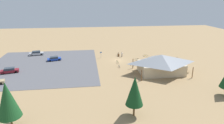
{
  "coord_description": "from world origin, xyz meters",
  "views": [
    {
      "loc": [
        9.97,
        60.62,
        19.37
      ],
      "look_at": [
        2.58,
        4.89,
        1.2
      ],
      "focal_mm": 31.7,
      "sensor_mm": 36.0,
      "label": 1
    }
  ],
  "objects_px": {
    "trash_bin": "(119,55)",
    "pine_center": "(135,91)",
    "bicycle_black_yard_right": "(118,54)",
    "bicycle_teal_yard_center": "(137,60)",
    "lot_sign": "(101,54)",
    "visitor_at_bikes": "(173,62)",
    "bicycle_white_by_bin": "(119,66)",
    "bicycle_red_lone_east": "(188,62)",
    "bicycle_silver_edge_north": "(178,62)",
    "car_maroon_aisle_side": "(10,70)",
    "bicycle_purple_yard_left": "(132,64)",
    "bike_pavilion": "(161,63)",
    "visitor_by_pavilion": "(122,54)",
    "bicycle_yellow_back_row": "(146,56)",
    "bicycle_blue_near_porch": "(149,59)",
    "bicycle_green_trailside": "(117,62)",
    "car_silver_second_row": "(36,53)",
    "car_blue_back_corner": "(54,59)",
    "pine_far_east": "(7,100)"
  },
  "relations": [
    {
      "from": "bicycle_green_trailside",
      "to": "car_blue_back_corner",
      "type": "distance_m",
      "value": 20.63
    },
    {
      "from": "lot_sign",
      "to": "bicycle_green_trailside",
      "type": "relative_size",
      "value": 1.27
    },
    {
      "from": "bicycle_white_by_bin",
      "to": "car_maroon_aisle_side",
      "type": "relative_size",
      "value": 0.35
    },
    {
      "from": "bicycle_blue_near_porch",
      "to": "visitor_by_pavilion",
      "type": "height_order",
      "value": "visitor_by_pavilion"
    },
    {
      "from": "bike_pavilion",
      "to": "bicycle_silver_edge_north",
      "type": "height_order",
      "value": "bike_pavilion"
    },
    {
      "from": "car_blue_back_corner",
      "to": "bicycle_teal_yard_center",
      "type": "bearing_deg",
      "value": 172.07
    },
    {
      "from": "trash_bin",
      "to": "bicycle_teal_yard_center",
      "type": "bearing_deg",
      "value": 131.75
    },
    {
      "from": "bicycle_teal_yard_center",
      "to": "car_maroon_aisle_side",
      "type": "distance_m",
      "value": 37.5
    },
    {
      "from": "bicycle_black_yard_right",
      "to": "bicycle_teal_yard_center",
      "type": "height_order",
      "value": "bicycle_black_yard_right"
    },
    {
      "from": "lot_sign",
      "to": "visitor_at_bikes",
      "type": "relative_size",
      "value": 1.28
    },
    {
      "from": "bicycle_red_lone_east",
      "to": "bicycle_white_by_bin",
      "type": "bearing_deg",
      "value": 3.36
    },
    {
      "from": "pine_far_east",
      "to": "bicycle_blue_near_porch",
      "type": "relative_size",
      "value": 6.24
    },
    {
      "from": "bicycle_blue_near_porch",
      "to": "bicycle_silver_edge_north",
      "type": "xyz_separation_m",
      "value": [
        -7.81,
        5.18,
        0.02
      ]
    },
    {
      "from": "pine_far_east",
      "to": "bicycle_teal_yard_center",
      "type": "height_order",
      "value": "pine_far_east"
    },
    {
      "from": "trash_bin",
      "to": "bicycle_red_lone_east",
      "type": "relative_size",
      "value": 0.53
    },
    {
      "from": "bicycle_red_lone_east",
      "to": "bicycle_silver_edge_north",
      "type": "height_order",
      "value": "bicycle_silver_edge_north"
    },
    {
      "from": "bicycle_green_trailside",
      "to": "bicycle_yellow_back_row",
      "type": "xyz_separation_m",
      "value": [
        -10.85,
        -5.57,
        -0.0
      ]
    },
    {
      "from": "pine_far_east",
      "to": "bicycle_black_yard_right",
      "type": "distance_m",
      "value": 45.1
    },
    {
      "from": "bicycle_teal_yard_center",
      "to": "bicycle_blue_near_porch",
      "type": "distance_m",
      "value": 4.26
    },
    {
      "from": "bike_pavilion",
      "to": "car_maroon_aisle_side",
      "type": "height_order",
      "value": "bike_pavilion"
    },
    {
      "from": "bicycle_teal_yard_center",
      "to": "bicycle_silver_edge_north",
      "type": "height_order",
      "value": "bicycle_teal_yard_center"
    },
    {
      "from": "visitor_by_pavilion",
      "to": "bicycle_black_yard_right",
      "type": "bearing_deg",
      "value": -59.64
    },
    {
      "from": "bicycle_silver_edge_north",
      "to": "bicycle_teal_yard_center",
      "type": "bearing_deg",
      "value": -20.59
    },
    {
      "from": "lot_sign",
      "to": "visitor_at_bikes",
      "type": "distance_m",
      "value": 23.71
    },
    {
      "from": "bicycle_yellow_back_row",
      "to": "bicycle_silver_edge_north",
      "type": "bearing_deg",
      "value": 133.08
    },
    {
      "from": "bicycle_purple_yard_left",
      "to": "bike_pavilion",
      "type": "bearing_deg",
      "value": 131.1
    },
    {
      "from": "visitor_by_pavilion",
      "to": "pine_center",
      "type": "bearing_deg",
      "value": 82.95
    },
    {
      "from": "bicycle_blue_near_porch",
      "to": "visitor_at_bikes",
      "type": "xyz_separation_m",
      "value": [
        -5.77,
        6.21,
        0.55
      ]
    },
    {
      "from": "car_silver_second_row",
      "to": "visitor_at_bikes",
      "type": "bearing_deg",
      "value": 159.22
    },
    {
      "from": "bicycle_white_by_bin",
      "to": "bicycle_teal_yard_center",
      "type": "bearing_deg",
      "value": -140.27
    },
    {
      "from": "bicycle_purple_yard_left",
      "to": "visitor_by_pavilion",
      "type": "height_order",
      "value": "visitor_by_pavilion"
    },
    {
      "from": "bike_pavilion",
      "to": "bicycle_black_yard_right",
      "type": "distance_m",
      "value": 20.82
    },
    {
      "from": "bicycle_black_yard_right",
      "to": "bicycle_blue_near_porch",
      "type": "xyz_separation_m",
      "value": [
        -9.26,
        6.51,
        -0.05
      ]
    },
    {
      "from": "bicycle_blue_near_porch",
      "to": "bicycle_silver_edge_north",
      "type": "height_order",
      "value": "bicycle_silver_edge_north"
    },
    {
      "from": "car_maroon_aisle_side",
      "to": "visitor_at_bikes",
      "type": "distance_m",
      "value": 46.96
    },
    {
      "from": "car_silver_second_row",
      "to": "visitor_by_pavilion",
      "type": "height_order",
      "value": "visitor_by_pavilion"
    },
    {
      "from": "bike_pavilion",
      "to": "bicycle_purple_yard_left",
      "type": "distance_m",
      "value": 9.77
    },
    {
      "from": "pine_far_east",
      "to": "bicycle_red_lone_east",
      "type": "xyz_separation_m",
      "value": [
        -43.47,
        -27.0,
        -4.43
      ]
    },
    {
      "from": "trash_bin",
      "to": "pine_center",
      "type": "distance_m",
      "value": 36.74
    },
    {
      "from": "bicycle_green_trailside",
      "to": "bicycle_yellow_back_row",
      "type": "distance_m",
      "value": 12.19
    },
    {
      "from": "car_blue_back_corner",
      "to": "visitor_at_bikes",
      "type": "height_order",
      "value": "visitor_at_bikes"
    },
    {
      "from": "bicycle_blue_near_porch",
      "to": "bicycle_white_by_bin",
      "type": "distance_m",
      "value": 12.61
    },
    {
      "from": "lot_sign",
      "to": "bicycle_white_by_bin",
      "type": "relative_size",
      "value": 1.31
    },
    {
      "from": "lot_sign",
      "to": "bicycle_purple_yard_left",
      "type": "distance_m",
      "value": 12.85
    },
    {
      "from": "pine_center",
      "to": "bicycle_red_lone_east",
      "type": "distance_m",
      "value": 35.7
    },
    {
      "from": "pine_far_east",
      "to": "bicycle_white_by_bin",
      "type": "distance_m",
      "value": 33.76
    },
    {
      "from": "bicycle_teal_yard_center",
      "to": "bicycle_yellow_back_row",
      "type": "height_order",
      "value": "bicycle_teal_yard_center"
    },
    {
      "from": "bicycle_green_trailside",
      "to": "bicycle_red_lone_east",
      "type": "bearing_deg",
      "value": 173.12
    },
    {
      "from": "bicycle_green_trailside",
      "to": "bicycle_white_by_bin",
      "type": "bearing_deg",
      "value": 89.8
    },
    {
      "from": "bicycle_red_lone_east",
      "to": "visitor_at_bikes",
      "type": "xyz_separation_m",
      "value": [
        5.33,
        1.23,
        0.53
      ]
    }
  ]
}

